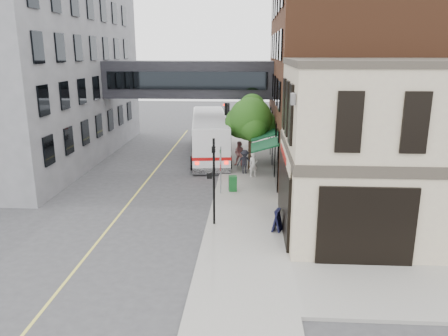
# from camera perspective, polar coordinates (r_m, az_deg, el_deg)

# --- Properties ---
(ground) EXTENTS (120.00, 120.00, 0.00)m
(ground) POSITION_cam_1_polar(r_m,az_deg,el_deg) (21.07, -2.84, -9.69)
(ground) COLOR #38383A
(ground) RESTS_ON ground
(sidewalk_main) EXTENTS (4.00, 60.00, 0.15)m
(sidewalk_main) POSITION_cam_1_polar(r_m,az_deg,el_deg) (34.15, 3.05, 0.21)
(sidewalk_main) COLOR gray
(sidewalk_main) RESTS_ON ground
(corner_building) EXTENTS (10.19, 8.12, 8.45)m
(corner_building) POSITION_cam_1_polar(r_m,az_deg,el_deg) (22.55, 20.93, 2.28)
(corner_building) COLOR beige
(corner_building) RESTS_ON ground
(brick_building) EXTENTS (13.76, 18.00, 14.00)m
(brick_building) POSITION_cam_1_polar(r_m,az_deg,el_deg) (34.93, 16.71, 11.45)
(brick_building) COLOR #532C19
(brick_building) RESTS_ON ground
(opposite_building) EXTENTS (14.00, 24.00, 14.00)m
(opposite_building) POSITION_cam_1_polar(r_m,az_deg,el_deg) (39.96, -25.72, 11.01)
(opposite_building) COLOR slate
(opposite_building) RESTS_ON ground
(skyway_bridge) EXTENTS (14.00, 3.18, 3.00)m
(skyway_bridge) POSITION_cam_1_polar(r_m,az_deg,el_deg) (37.44, -4.58, 11.47)
(skyway_bridge) COLOR black
(skyway_bridge) RESTS_ON ground
(traffic_signal_near) EXTENTS (0.44, 0.22, 4.60)m
(traffic_signal_near) POSITION_cam_1_polar(r_m,az_deg,el_deg) (21.88, -1.41, -0.40)
(traffic_signal_near) COLOR black
(traffic_signal_near) RESTS_ON sidewalk_main
(traffic_signal_far) EXTENTS (0.53, 0.28, 4.50)m
(traffic_signal_far) POSITION_cam_1_polar(r_m,az_deg,el_deg) (36.47, 0.42, 6.43)
(traffic_signal_far) COLOR black
(traffic_signal_far) RESTS_ON sidewalk_main
(street_sign_pole) EXTENTS (0.08, 0.75, 3.00)m
(street_sign_pole) POSITION_cam_1_polar(r_m,az_deg,el_deg) (26.96, -0.45, 0.28)
(street_sign_pole) COLOR gray
(street_sign_pole) RESTS_ON sidewalk_main
(street_tree) EXTENTS (3.80, 3.20, 5.60)m
(street_tree) POSITION_cam_1_polar(r_m,az_deg,el_deg) (32.60, 3.48, 6.39)
(street_tree) COLOR #382619
(street_tree) RESTS_ON sidewalk_main
(lane_marking) EXTENTS (0.12, 40.00, 0.01)m
(lane_marking) POSITION_cam_1_polar(r_m,az_deg,el_deg) (31.16, -10.01, -1.60)
(lane_marking) COLOR #D8CC4C
(lane_marking) RESTS_ON ground
(bus) EXTENTS (4.31, 13.05, 3.45)m
(bus) POSITION_cam_1_polar(r_m,az_deg,el_deg) (37.48, -1.91, 4.47)
(bus) COLOR white
(bus) RESTS_ON ground
(pedestrian_a) EXTENTS (0.75, 0.63, 1.76)m
(pedestrian_a) POSITION_cam_1_polar(r_m,az_deg,el_deg) (30.91, 3.85, 0.44)
(pedestrian_a) COLOR white
(pedestrian_a) RESTS_ON sidewalk_main
(pedestrian_b) EXTENTS (1.05, 0.89, 1.92)m
(pedestrian_b) POSITION_cam_1_polar(r_m,az_deg,el_deg) (33.85, 2.09, 1.90)
(pedestrian_b) COLOR pink
(pedestrian_b) RESTS_ON sidewalk_main
(pedestrian_c) EXTENTS (1.25, 0.89, 1.75)m
(pedestrian_c) POSITION_cam_1_polar(r_m,az_deg,el_deg) (31.72, 2.71, 0.84)
(pedestrian_c) COLOR black
(pedestrian_c) RESTS_ON sidewalk_main
(newspaper_box) EXTENTS (0.56, 0.51, 0.99)m
(newspaper_box) POSITION_cam_1_polar(r_m,az_deg,el_deg) (27.80, 1.15, -2.03)
(newspaper_box) COLOR #135521
(newspaper_box) RESTS_ON sidewalk_main
(sandwich_board) EXTENTS (0.58, 0.72, 1.12)m
(sandwich_board) POSITION_cam_1_polar(r_m,az_deg,el_deg) (21.91, 6.98, -6.76)
(sandwich_board) COLOR black
(sandwich_board) RESTS_ON sidewalk_main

